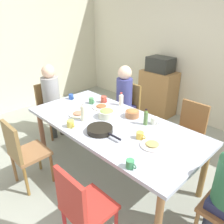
% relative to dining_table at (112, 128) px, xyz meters
% --- Properties ---
extents(ground_plane, '(7.00, 7.00, 0.00)m').
position_rel_dining_table_xyz_m(ground_plane, '(0.00, 0.00, -0.69)').
color(ground_plane, '#979E90').
extents(wall_back, '(6.08, 0.12, 2.60)m').
position_rel_dining_table_xyz_m(wall_back, '(0.00, 2.30, 0.61)').
color(wall_back, beige).
rests_on(wall_back, ground_plane).
extents(wall_left, '(0.12, 4.71, 2.60)m').
position_rel_dining_table_xyz_m(wall_left, '(-2.98, 0.00, 0.61)').
color(wall_left, beige).
rests_on(wall_left, ground_plane).
extents(dining_table, '(2.28, 1.08, 0.76)m').
position_rel_dining_table_xyz_m(dining_table, '(0.00, 0.00, 0.00)').
color(dining_table, '#B1BBCE').
rests_on(dining_table, ground_plane).
extents(chair_0, '(0.40, 0.40, 0.90)m').
position_rel_dining_table_xyz_m(chair_0, '(-0.57, -0.92, -0.18)').
color(chair_0, '#936640').
rests_on(chair_0, ground_plane).
extents(chair_2, '(0.40, 0.40, 0.90)m').
position_rel_dining_table_xyz_m(chair_2, '(0.57, -0.92, -0.18)').
color(chair_2, red).
rests_on(chair_2, ground_plane).
extents(chair_3, '(0.40, 0.40, 0.90)m').
position_rel_dining_table_xyz_m(chair_3, '(0.57, 0.92, -0.18)').
color(chair_3, '#90613E').
rests_on(chair_3, ground_plane).
extents(chair_4, '(0.40, 0.40, 0.90)m').
position_rel_dining_table_xyz_m(chair_4, '(-0.57, 0.92, -0.18)').
color(chair_4, '#8C5F40').
rests_on(chair_4, ground_plane).
extents(person_4, '(0.30, 0.30, 1.23)m').
position_rel_dining_table_xyz_m(person_4, '(-0.57, 0.83, 0.04)').
color(person_4, '#312E46').
rests_on(person_4, ground_plane).
extents(chair_5, '(0.40, 0.40, 0.90)m').
position_rel_dining_table_xyz_m(chair_5, '(-1.52, 0.00, -0.18)').
color(chair_5, olive).
rests_on(chair_5, ground_plane).
extents(person_5, '(0.30, 0.30, 1.24)m').
position_rel_dining_table_xyz_m(person_5, '(-1.43, 0.00, 0.05)').
color(person_5, '#42423E').
rests_on(person_5, ground_plane).
extents(plate_0, '(0.25, 0.25, 0.04)m').
position_rel_dining_table_xyz_m(plate_0, '(-0.48, -0.16, 0.08)').
color(plate_0, silver).
rests_on(plate_0, dining_table).
extents(plate_1, '(0.25, 0.25, 0.04)m').
position_rel_dining_table_xyz_m(plate_1, '(0.65, -0.06, 0.08)').
color(plate_1, silver).
rests_on(plate_1, dining_table).
extents(plate_2, '(0.26, 0.26, 0.04)m').
position_rel_dining_table_xyz_m(plate_2, '(-0.44, 0.22, 0.08)').
color(plate_2, silver).
rests_on(plate_2, dining_table).
extents(bowl_0, '(0.21, 0.21, 0.11)m').
position_rel_dining_table_xyz_m(bowl_0, '(-0.16, 0.06, 0.12)').
color(bowl_0, beige).
rests_on(bowl_0, dining_table).
extents(bowl_1, '(0.18, 0.18, 0.10)m').
position_rel_dining_table_xyz_m(bowl_1, '(0.06, 0.31, 0.12)').
color(bowl_1, '#A26841').
rests_on(bowl_1, dining_table).
extents(serving_pan, '(0.48, 0.30, 0.06)m').
position_rel_dining_table_xyz_m(serving_pan, '(0.06, -0.25, 0.10)').
color(serving_pan, black).
rests_on(serving_pan, dining_table).
extents(cup_0, '(0.11, 0.07, 0.09)m').
position_rel_dining_table_xyz_m(cup_0, '(-0.65, 0.21, 0.11)').
color(cup_0, '#508F57').
rests_on(cup_0, dining_table).
extents(cup_1, '(0.12, 0.08, 0.08)m').
position_rel_dining_table_xyz_m(cup_1, '(0.47, -0.03, 0.11)').
color(cup_1, '#E8C048').
rests_on(cup_1, dining_table).
extents(cup_2, '(0.11, 0.07, 0.08)m').
position_rel_dining_table_xyz_m(cup_2, '(-1.00, 0.10, 0.11)').
color(cup_2, '#2B51A7').
rests_on(cup_2, dining_table).
extents(cup_3, '(0.12, 0.09, 0.10)m').
position_rel_dining_table_xyz_m(cup_3, '(-0.55, 0.37, 0.12)').
color(cup_3, '#C65242').
rests_on(cup_3, dining_table).
extents(cup_4, '(0.12, 0.09, 0.09)m').
position_rel_dining_table_xyz_m(cup_4, '(-0.27, -0.42, 0.11)').
color(cup_4, '#DED056').
rests_on(cup_4, dining_table).
extents(cup_5, '(0.12, 0.09, 0.09)m').
position_rel_dining_table_xyz_m(cup_5, '(0.38, 0.35, 0.11)').
color(cup_5, white).
rests_on(cup_5, dining_table).
extents(cup_6, '(0.11, 0.08, 0.08)m').
position_rel_dining_table_xyz_m(cup_6, '(0.72, -0.48, 0.11)').
color(cup_6, '#40955E').
rests_on(cup_6, dining_table).
extents(bottle_0, '(0.06, 0.06, 0.24)m').
position_rel_dining_table_xyz_m(bottle_0, '(-0.30, -0.21, 0.18)').
color(bottle_0, silver).
rests_on(bottle_0, dining_table).
extents(bottle_1, '(0.05, 0.05, 0.21)m').
position_rel_dining_table_xyz_m(bottle_1, '(0.31, 0.26, 0.16)').
color(bottle_1, '#557B40').
rests_on(bottle_1, dining_table).
extents(bottle_2, '(0.06, 0.06, 0.19)m').
position_rel_dining_table_xyz_m(bottle_2, '(-0.30, 0.48, 0.16)').
color(bottle_2, beige).
rests_on(bottle_2, dining_table).
extents(side_cabinet, '(0.70, 0.44, 0.90)m').
position_rel_dining_table_xyz_m(side_cabinet, '(-0.69, 2.00, -0.24)').
color(side_cabinet, '#A57947').
rests_on(side_cabinet, ground_plane).
extents(microwave, '(0.48, 0.36, 0.28)m').
position_rel_dining_table_xyz_m(microwave, '(-0.69, 2.00, 0.35)').
color(microwave, '#2A2D2B').
rests_on(microwave, side_cabinet).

